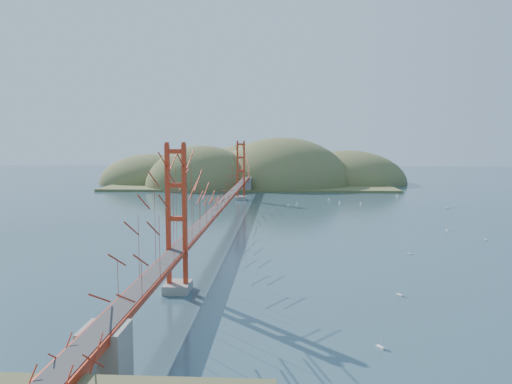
{
  "coord_description": "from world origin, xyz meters",
  "views": [
    {
      "loc": [
        8.17,
        -67.77,
        11.88
      ],
      "look_at": [
        4.58,
        0.0,
        4.75
      ],
      "focal_mm": 35.0,
      "sensor_mm": 36.0,
      "label": 1
    }
  ],
  "objects": [
    {
      "name": "ground",
      "position": [
        0.0,
        0.0,
        0.0
      ],
      "size": [
        320.0,
        320.0,
        0.0
      ],
      "primitive_type": "plane",
      "color": "#2A4755",
      "rests_on": "ground"
    },
    {
      "name": "bridge",
      "position": [
        0.0,
        0.18,
        7.01
      ],
      "size": [
        2.2,
        94.4,
        12.0
      ],
      "color": "gray",
      "rests_on": "ground"
    },
    {
      "name": "far_headlands",
      "position": [
        2.21,
        68.52,
        0.0
      ],
      "size": [
        84.0,
        58.0,
        25.0
      ],
      "color": "brown",
      "rests_on": "ground"
    },
    {
      "name": "sailboat_12",
      "position": [
        9.24,
        21.52,
        0.13
      ],
      "size": [
        0.5,
        0.48,
        0.56
      ],
      "color": "white",
      "rests_on": "ground"
    },
    {
      "name": "sailboat_2",
      "position": [
        21.42,
        -16.13,
        0.14
      ],
      "size": [
        0.54,
        0.54,
        0.58
      ],
      "color": "white",
      "rests_on": "ground"
    },
    {
      "name": "sailboat_4",
      "position": [
        38.82,
        22.29,
        0.15
      ],
      "size": [
        0.62,
        0.62,
        0.65
      ],
      "color": "white",
      "rests_on": "ground"
    },
    {
      "name": "sailboat_10",
      "position": [
        13.84,
        -40.0,
        0.15
      ],
      "size": [
        0.61,
        0.61,
        0.65
      ],
      "color": "white",
      "rests_on": "ground"
    },
    {
      "name": "sailboat_6",
      "position": [
        17.18,
        -30.17,
        0.15
      ],
      "size": [
        0.63,
        0.63,
        0.66
      ],
      "color": "white",
      "rests_on": "ground"
    },
    {
      "name": "sailboat_1",
      "position": [
        29.83,
        -2.11,
        0.15
      ],
      "size": [
        0.61,
        0.61,
        0.68
      ],
      "color": "white",
      "rests_on": "ground"
    },
    {
      "name": "sailboat_15",
      "position": [
        22.72,
        24.74,
        0.14
      ],
      "size": [
        0.5,
        0.54,
        0.61
      ],
      "color": "white",
      "rests_on": "ground"
    },
    {
      "name": "sailboat_17",
      "position": [
        32.14,
        37.15,
        0.16
      ],
      "size": [
        0.64,
        0.57,
        0.72
      ],
      "color": "white",
      "rests_on": "ground"
    },
    {
      "name": "sailboat_7",
      "position": [
        36.92,
        19.74,
        0.16
      ],
      "size": [
        0.7,
        0.7,
        0.74
      ],
      "color": "white",
      "rests_on": "ground"
    },
    {
      "name": "sailboat_3",
      "position": [
        17.36,
        30.06,
        0.15
      ],
      "size": [
        0.62,
        0.55,
        0.71
      ],
      "color": "white",
      "rests_on": "ground"
    },
    {
      "name": "sailboat_14",
      "position": [
        32.24,
        -8.42,
        0.15
      ],
      "size": [
        0.61,
        0.61,
        0.64
      ],
      "color": "white",
      "rests_on": "ground"
    },
    {
      "name": "sailboat_16",
      "position": [
        18.94,
        25.74,
        0.15
      ],
      "size": [
        0.67,
        0.67,
        0.71
      ],
      "color": "white",
      "rests_on": "ground"
    },
    {
      "name": "sailboat_extra_0",
      "position": [
        10.94,
        23.59,
        0.15
      ],
      "size": [
        0.61,
        0.58,
        0.68
      ],
      "color": "white",
      "rests_on": "ground"
    }
  ]
}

